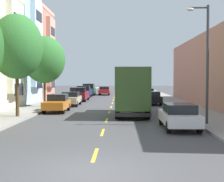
{
  "coord_description": "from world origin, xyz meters",
  "views": [
    {
      "loc": [
        0.96,
        -9.96,
        2.86
      ],
      "look_at": [
        0.01,
        25.02,
        1.46
      ],
      "focal_mm": 52.11,
      "sensor_mm": 36.0,
      "label": 1
    }
  ],
  "objects_px": {
    "parked_pickup_navy": "(84,92)",
    "moving_red_sedan": "(104,90)",
    "parked_sedan_champagne": "(71,98)",
    "parked_pickup_burgundy": "(79,94)",
    "street_tree_third": "(44,60)",
    "parked_wagon_charcoal": "(147,94)",
    "street_lamp": "(205,56)",
    "parked_hatchback_orange": "(57,103)",
    "delivery_box_truck": "(132,89)",
    "street_tree_second": "(17,47)",
    "parked_suv_forest": "(89,89)",
    "parked_sedan_sky": "(141,90)",
    "parked_sedan_black": "(151,98)",
    "parked_sedan_white": "(179,116)"
  },
  "relations": [
    {
      "from": "street_lamp",
      "to": "parked_hatchback_orange",
      "type": "relative_size",
      "value": 1.75
    },
    {
      "from": "parked_sedan_sky",
      "to": "parked_pickup_burgundy",
      "type": "xyz_separation_m",
      "value": [
        -8.61,
        -15.35,
        0.08
      ]
    },
    {
      "from": "parked_sedan_champagne",
      "to": "moving_red_sedan",
      "type": "height_order",
      "value": "same"
    },
    {
      "from": "parked_sedan_white",
      "to": "parked_sedan_black",
      "type": "xyz_separation_m",
      "value": [
        0.02,
        16.69,
        0.0
      ]
    },
    {
      "from": "parked_sedan_champagne",
      "to": "parked_hatchback_orange",
      "type": "bearing_deg",
      "value": -91.38
    },
    {
      "from": "street_tree_second",
      "to": "parked_suv_forest",
      "type": "height_order",
      "value": "street_tree_second"
    },
    {
      "from": "parked_hatchback_orange",
      "to": "parked_sedan_sky",
      "type": "bearing_deg",
      "value": 72.89
    },
    {
      "from": "street_tree_second",
      "to": "parked_wagon_charcoal",
      "type": "bearing_deg",
      "value": 61.97
    },
    {
      "from": "delivery_box_truck",
      "to": "parked_wagon_charcoal",
      "type": "bearing_deg",
      "value": 81.97
    },
    {
      "from": "parked_pickup_burgundy",
      "to": "parked_pickup_navy",
      "type": "relative_size",
      "value": 1.0
    },
    {
      "from": "parked_hatchback_orange",
      "to": "parked_sedan_sky",
      "type": "distance_m",
      "value": 29.84
    },
    {
      "from": "parked_sedan_champagne",
      "to": "parked_sedan_black",
      "type": "xyz_separation_m",
      "value": [
        8.46,
        1.48,
        0.0
      ]
    },
    {
      "from": "street_lamp",
      "to": "parked_hatchback_orange",
      "type": "xyz_separation_m",
      "value": [
        -10.33,
        7.56,
        -3.44
      ]
    },
    {
      "from": "parked_wagon_charcoal",
      "to": "parked_pickup_navy",
      "type": "xyz_separation_m",
      "value": [
        -8.82,
        4.62,
        0.02
      ]
    },
    {
      "from": "parked_wagon_charcoal",
      "to": "parked_pickup_burgundy",
      "type": "distance_m",
      "value": 9.07
    },
    {
      "from": "parked_sedan_champagne",
      "to": "parked_pickup_navy",
      "type": "xyz_separation_m",
      "value": [
        -0.21,
        14.26,
        0.08
      ]
    },
    {
      "from": "parked_suv_forest",
      "to": "parked_pickup_burgundy",
      "type": "bearing_deg",
      "value": -89.5
    },
    {
      "from": "street_tree_second",
      "to": "parked_sedan_champagne",
      "type": "distance_m",
      "value": 11.66
    },
    {
      "from": "street_lamp",
      "to": "parked_sedan_white",
      "type": "height_order",
      "value": "street_lamp"
    },
    {
      "from": "parked_hatchback_orange",
      "to": "parked_sedan_champagne",
      "type": "bearing_deg",
      "value": 88.62
    },
    {
      "from": "parked_sedan_champagne",
      "to": "parked_pickup_burgundy",
      "type": "xyz_separation_m",
      "value": [
        0.02,
        6.73,
        0.08
      ]
    },
    {
      "from": "street_tree_third",
      "to": "delivery_box_truck",
      "type": "bearing_deg",
      "value": -37.88
    },
    {
      "from": "street_tree_third",
      "to": "parked_wagon_charcoal",
      "type": "height_order",
      "value": "street_tree_third"
    },
    {
      "from": "parked_suv_forest",
      "to": "parked_sedan_sky",
      "type": "distance_m",
      "value": 8.95
    },
    {
      "from": "parked_wagon_charcoal",
      "to": "moving_red_sedan",
      "type": "bearing_deg",
      "value": 118.0
    },
    {
      "from": "street_lamp",
      "to": "parked_sedan_champagne",
      "type": "distance_m",
      "value": 17.65
    },
    {
      "from": "parked_hatchback_orange",
      "to": "parked_sedan_white",
      "type": "relative_size",
      "value": 0.89
    },
    {
      "from": "street_tree_third",
      "to": "parked_sedan_white",
      "type": "xyz_separation_m",
      "value": [
        10.62,
        -12.89,
        -3.88
      ]
    },
    {
      "from": "parked_sedan_champagne",
      "to": "parked_suv_forest",
      "type": "bearing_deg",
      "value": 90.28
    },
    {
      "from": "parked_sedan_sky",
      "to": "parked_sedan_black",
      "type": "xyz_separation_m",
      "value": [
        -0.16,
        -20.6,
        0.0
      ]
    },
    {
      "from": "street_lamp",
      "to": "parked_sedan_white",
      "type": "distance_m",
      "value": 4.04
    },
    {
      "from": "parked_wagon_charcoal",
      "to": "delivery_box_truck",
      "type": "bearing_deg",
      "value": -98.03
    },
    {
      "from": "parked_hatchback_orange",
      "to": "moving_red_sedan",
      "type": "xyz_separation_m",
      "value": [
        2.58,
        27.72,
        -0.01
      ]
    },
    {
      "from": "delivery_box_truck",
      "to": "parked_pickup_burgundy",
      "type": "xyz_separation_m",
      "value": [
        -6.01,
        15.43,
        -1.18
      ]
    },
    {
      "from": "parked_sedan_champagne",
      "to": "moving_red_sedan",
      "type": "bearing_deg",
      "value": 83.49
    },
    {
      "from": "parked_suv_forest",
      "to": "parked_sedan_champagne",
      "type": "bearing_deg",
      "value": -89.72
    },
    {
      "from": "street_tree_second",
      "to": "parked_suv_forest",
      "type": "xyz_separation_m",
      "value": [
        2.07,
        30.69,
        -4.08
      ]
    },
    {
      "from": "parked_sedan_white",
      "to": "parked_pickup_burgundy",
      "type": "bearing_deg",
      "value": 111.02
    },
    {
      "from": "parked_sedan_sky",
      "to": "street_tree_third",
      "type": "bearing_deg",
      "value": -113.87
    },
    {
      "from": "street_tree_second",
      "to": "street_tree_third",
      "type": "distance_m",
      "value": 8.31
    },
    {
      "from": "parked_pickup_navy",
      "to": "moving_red_sedan",
      "type": "height_order",
      "value": "parked_pickup_navy"
    },
    {
      "from": "parked_hatchback_orange",
      "to": "street_tree_second",
      "type": "bearing_deg",
      "value": -115.79
    },
    {
      "from": "delivery_box_truck",
      "to": "parked_pickup_navy",
      "type": "height_order",
      "value": "delivery_box_truck"
    },
    {
      "from": "parked_suv_forest",
      "to": "parked_sedan_champagne",
      "type": "xyz_separation_m",
      "value": [
        0.1,
        -20.08,
        -0.24
      ]
    },
    {
      "from": "street_tree_third",
      "to": "street_tree_second",
      "type": "bearing_deg",
      "value": -90.0
    },
    {
      "from": "parked_wagon_charcoal",
      "to": "parked_pickup_burgundy",
      "type": "height_order",
      "value": "parked_pickup_burgundy"
    },
    {
      "from": "street_lamp",
      "to": "delivery_box_truck",
      "type": "relative_size",
      "value": 0.92
    },
    {
      "from": "parked_suv_forest",
      "to": "delivery_box_truck",
      "type": "bearing_deg",
      "value": -77.99
    },
    {
      "from": "street_tree_second",
      "to": "parked_wagon_charcoal",
      "type": "height_order",
      "value": "street_tree_second"
    },
    {
      "from": "delivery_box_truck",
      "to": "parked_suv_forest",
      "type": "distance_m",
      "value": 29.43
    }
  ]
}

